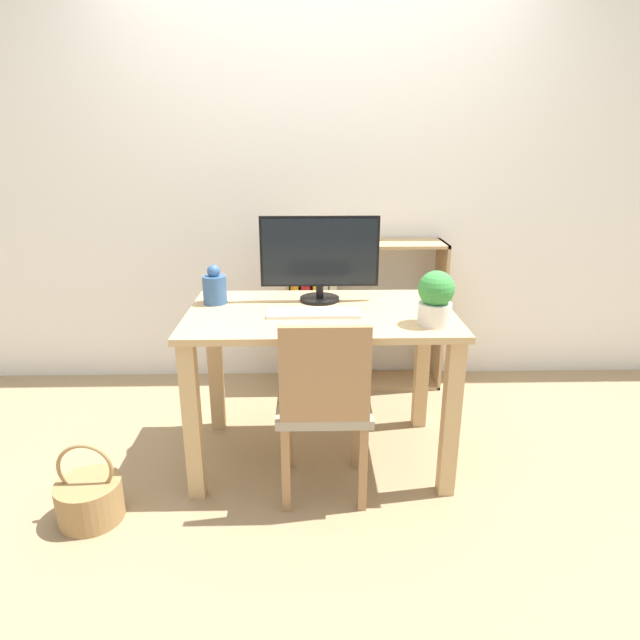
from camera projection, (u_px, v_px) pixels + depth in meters
name	position (u px, v px, depth m)	size (l,w,h in m)	color
ground_plane	(320.00, 455.00, 2.70)	(10.00, 10.00, 0.00)	#997F5B
wall_back	(316.00, 176.00, 3.26)	(8.00, 0.05, 2.60)	silver
desk	(321.00, 342.00, 2.50)	(1.22, 0.72, 0.77)	tan
monitor	(320.00, 255.00, 2.55)	(0.57, 0.19, 0.41)	black
keyboard	(314.00, 313.00, 2.40)	(0.42, 0.14, 0.02)	silver
vase	(215.00, 287.00, 2.55)	(0.11, 0.11, 0.19)	#33598C
potted_plant	(436.00, 297.00, 2.24)	(0.15, 0.15, 0.23)	silver
chair	(324.00, 402.00, 2.25)	(0.40, 0.40, 0.84)	#9E937F
bookshelf	(335.00, 317.00, 3.37)	(0.97, 0.28, 0.93)	tan
basket	(90.00, 498.00, 2.22)	(0.27, 0.27, 0.35)	#997547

